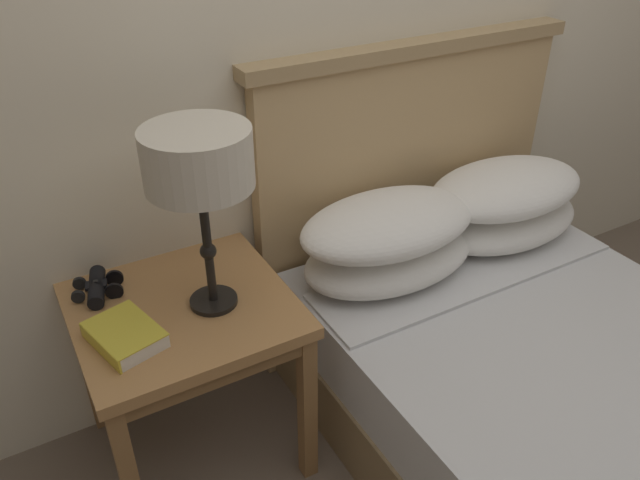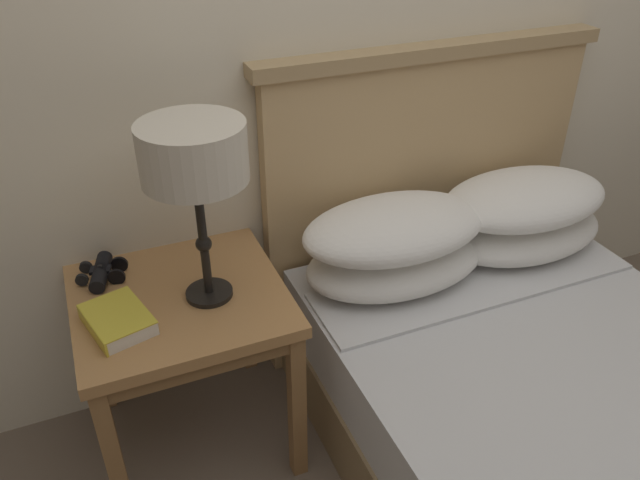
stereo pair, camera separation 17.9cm
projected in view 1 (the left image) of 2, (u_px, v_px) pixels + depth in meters
nightstand at (183, 324)px, 1.75m from camera, size 0.58×0.58×0.58m
bed at (575, 406)px, 1.78m from camera, size 1.22×2.04×1.13m
table_lamp at (198, 164)px, 1.49m from camera, size 0.27×0.27×0.50m
book_on_nightstand at (124, 335)px, 1.56m from camera, size 0.19×0.22×0.04m
binoculars_pair at (97, 287)px, 1.73m from camera, size 0.15×0.16×0.05m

